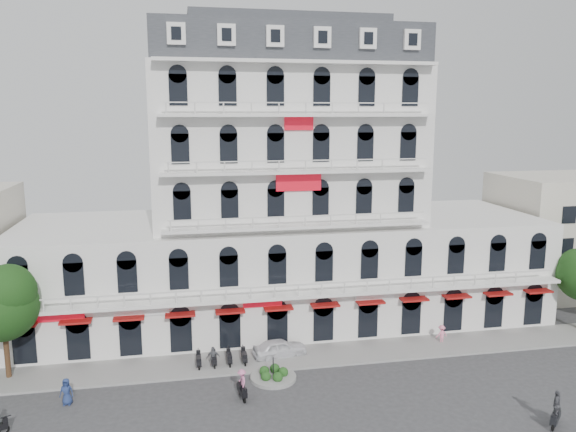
% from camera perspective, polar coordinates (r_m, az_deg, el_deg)
% --- Properties ---
extents(ground, '(120.00, 120.00, 0.00)m').
position_cam_1_polar(ground, '(35.93, 5.19, -19.98)').
color(ground, '#38383A').
rests_on(ground, ground).
extents(sidewalk, '(53.00, 4.00, 0.16)m').
position_cam_1_polar(sidewalk, '(43.64, 1.84, -14.06)').
color(sidewalk, gray).
rests_on(sidewalk, ground).
extents(main_building, '(45.00, 15.00, 25.80)m').
position_cam_1_polar(main_building, '(49.22, -0.40, 0.82)').
color(main_building, silver).
rests_on(main_building, ground).
extents(flank_building_east, '(14.00, 10.00, 12.00)m').
position_cam_1_polar(flank_building_east, '(64.26, 26.58, -1.61)').
color(flank_building_east, beige).
rests_on(flank_building_east, ground).
extents(traffic_island, '(3.20, 3.20, 1.60)m').
position_cam_1_polar(traffic_island, '(40.38, -1.51, -15.90)').
color(traffic_island, gray).
rests_on(traffic_island, ground).
extents(parked_scooter_row, '(4.40, 1.80, 1.10)m').
position_cam_1_polar(parked_scooter_row, '(42.66, -6.74, -14.85)').
color(parked_scooter_row, black).
rests_on(parked_scooter_row, ground).
extents(tree_west_inner, '(4.76, 4.76, 8.25)m').
position_cam_1_polar(tree_west_inner, '(42.89, -27.01, -7.67)').
color(tree_west_inner, '#382314').
rests_on(tree_west_inner, ground).
extents(parked_car, '(4.30, 2.30, 1.39)m').
position_cam_1_polar(parked_car, '(43.49, -0.84, -13.26)').
color(parked_car, white).
rests_on(parked_car, ground).
extents(rider_northeast, '(1.33, 1.29, 2.33)m').
position_cam_1_polar(rider_northeast, '(38.04, 25.60, -17.20)').
color(rider_northeast, black).
rests_on(rider_northeast, ground).
extents(rider_center, '(0.72, 1.70, 2.03)m').
position_cam_1_polar(rider_center, '(37.70, -4.71, -16.60)').
color(rider_center, black).
rests_on(rider_center, ground).
extents(pedestrian_left, '(0.92, 0.66, 1.74)m').
position_cam_1_polar(pedestrian_left, '(39.58, -21.58, -16.26)').
color(pedestrian_left, navy).
rests_on(pedestrian_left, ground).
extents(pedestrian_mid, '(0.96, 0.41, 1.63)m').
position_cam_1_polar(pedestrian_mid, '(42.02, -7.59, -14.06)').
color(pedestrian_mid, '#585A60').
rests_on(pedestrian_mid, ground).
extents(pedestrian_right, '(1.07, 0.72, 1.53)m').
position_cam_1_polar(pedestrian_right, '(47.36, 15.33, -11.52)').
color(pedestrian_right, pink).
rests_on(pedestrian_right, ground).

